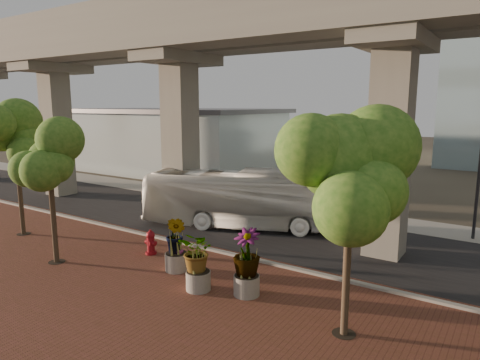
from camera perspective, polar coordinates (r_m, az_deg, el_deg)
The scene contains 16 objects.
ground at distance 21.25m, azimuth 1.11°, elevation -8.41°, with size 160.00×160.00×0.00m, color #322C24.
brick_plaza at distance 15.56m, azimuth -15.45°, elevation -15.82°, with size 70.00×13.00×0.06m, color brown.
asphalt_road at distance 22.88m, azimuth 3.81°, elevation -7.02°, with size 90.00×8.00×0.04m, color black.
curb_strip at distance 19.65m, azimuth -2.04°, elevation -9.72°, with size 70.00×0.25×0.16m, color gray.
far_sidewalk at distance 27.63m, azimuth 9.46°, elevation -4.12°, with size 90.00×3.00×0.06m, color gray.
transit_viaduct at distance 21.88m, azimuth 4.03°, elevation 11.49°, with size 72.00×5.60×12.40m.
station_pavilion at distance 45.28m, azimuth -9.59°, elevation 5.45°, with size 23.00×13.00×6.30m.
transit_bus at distance 23.49m, azimuth 0.94°, elevation -2.59°, with size 2.68×11.39×3.18m, color white.
fire_hydrant at distance 19.85m, azimuth -11.81°, elevation -8.14°, with size 0.57×0.51×1.13m.
planter_front at distance 15.67m, azimuth -5.64°, elevation -9.86°, with size 2.01×2.01×2.21m.
planter_right at distance 15.15m, azimuth 0.89°, elevation -10.02°, with size 2.26×2.26×2.42m.
planter_left at distance 17.53m, azimuth -8.54°, elevation -7.63°, with size 2.06×2.06×2.26m.
street_tree_far_west at distance 24.33m, azimuth -27.77°, elevation 4.53°, with size 3.94×3.94×6.63m.
street_tree_near_west at distance 19.26m, azimuth -24.15°, elevation 2.66°, with size 3.02×3.02×5.89m.
street_tree_near_east at distance 12.20m, azimuth 14.54°, elevation -0.49°, with size 3.96×3.96×6.32m.
streetlamp_west at distance 30.19m, azimuth -8.40°, elevation 5.35°, with size 0.37×1.07×7.38m.
Camera 1 is at (10.73, -17.06, 6.72)m, focal length 32.00 mm.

